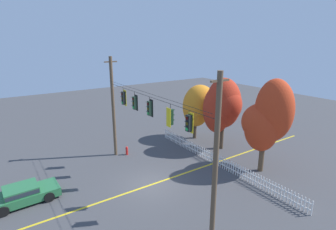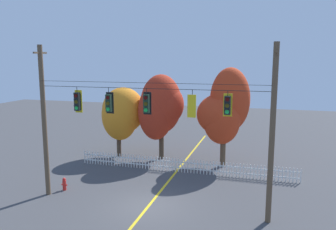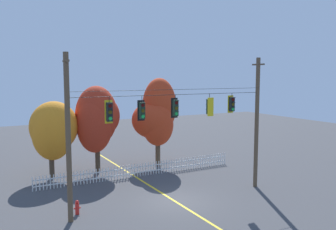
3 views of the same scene
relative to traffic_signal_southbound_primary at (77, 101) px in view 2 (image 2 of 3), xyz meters
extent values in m
plane|color=#424244|center=(4.06, -0.01, -5.63)|extent=(80.00, 80.00, 0.00)
cube|color=gold|center=(4.06, -0.01, -5.63)|extent=(0.16, 36.00, 0.01)
cylinder|color=brown|center=(-2.21, -0.01, -1.27)|extent=(0.27, 0.27, 8.73)
cylinder|color=brown|center=(10.32, -0.01, -1.27)|extent=(0.27, 0.27, 8.73)
cube|color=brown|center=(-2.21, -0.01, 2.65)|extent=(0.10, 1.10, 0.10)
cube|color=brown|center=(10.32, -0.01, 2.65)|extent=(0.10, 1.10, 0.10)
cylinder|color=black|center=(4.06, -0.01, 0.81)|extent=(12.33, 0.02, 0.02)
cylinder|color=black|center=(4.06, -0.26, 1.12)|extent=(12.33, 0.02, 0.02)
cylinder|color=black|center=(0.00, -0.01, 0.66)|extent=(0.03, 0.03, 0.31)
cube|color=yellow|center=(0.00, 0.12, 0.00)|extent=(0.43, 0.02, 1.25)
cube|color=black|center=(0.00, -0.01, 0.00)|extent=(0.30, 0.24, 1.01)
cylinder|color=#410706|center=(0.00, -0.15, 0.33)|extent=(0.20, 0.03, 0.20)
cube|color=black|center=(0.00, -0.19, 0.45)|extent=(0.22, 0.12, 0.06)
cylinder|color=#463B09|center=(0.00, -0.15, 0.00)|extent=(0.20, 0.03, 0.20)
cube|color=black|center=(0.00, -0.19, 0.11)|extent=(0.22, 0.12, 0.06)
cylinder|color=green|center=(0.00, -0.15, -0.34)|extent=(0.20, 0.03, 0.20)
cube|color=black|center=(0.00, -0.19, -0.23)|extent=(0.22, 0.12, 0.06)
cylinder|color=black|center=(1.90, -0.01, 0.63)|extent=(0.03, 0.03, 0.37)
cube|color=black|center=(1.90, 0.12, -0.02)|extent=(0.43, 0.02, 1.16)
cube|color=#1E3323|center=(1.90, -0.01, -0.02)|extent=(0.30, 0.24, 0.93)
cylinder|color=#410706|center=(1.90, -0.15, 0.29)|extent=(0.20, 0.03, 0.20)
cube|color=#1E3323|center=(1.90, -0.19, 0.41)|extent=(0.22, 0.12, 0.06)
cylinder|color=#463B09|center=(1.90, -0.15, -0.02)|extent=(0.20, 0.03, 0.20)
cube|color=#1E3323|center=(1.90, -0.19, 0.10)|extent=(0.22, 0.12, 0.06)
cylinder|color=green|center=(1.90, -0.15, -0.33)|extent=(0.20, 0.03, 0.20)
cube|color=#1E3323|center=(1.90, -0.19, -0.22)|extent=(0.22, 0.12, 0.06)
cylinder|color=black|center=(4.04, -0.01, 0.66)|extent=(0.03, 0.03, 0.30)
cube|color=black|center=(4.04, 0.12, 0.03)|extent=(0.43, 0.02, 1.18)
cube|color=#1E3323|center=(4.04, -0.01, 0.03)|extent=(0.30, 0.24, 0.95)
cylinder|color=#410706|center=(4.04, -0.15, 0.35)|extent=(0.20, 0.03, 0.20)
cube|color=#1E3323|center=(4.04, -0.19, 0.47)|extent=(0.22, 0.12, 0.06)
cylinder|color=#463B09|center=(4.04, -0.15, 0.03)|extent=(0.20, 0.03, 0.20)
cube|color=#1E3323|center=(4.04, -0.19, 0.15)|extent=(0.22, 0.12, 0.06)
cylinder|color=green|center=(4.04, -0.15, -0.28)|extent=(0.20, 0.03, 0.20)
cube|color=#1E3323|center=(4.04, -0.19, -0.17)|extent=(0.22, 0.12, 0.06)
cylinder|color=black|center=(6.45, -0.01, 0.64)|extent=(0.03, 0.03, 0.34)
cube|color=yellow|center=(6.45, -0.14, 0.01)|extent=(0.43, 0.02, 1.14)
cube|color=black|center=(6.45, -0.01, 0.01)|extent=(0.30, 0.24, 0.92)
cylinder|color=#410706|center=(6.45, 0.12, 0.32)|extent=(0.20, 0.03, 0.20)
cube|color=black|center=(6.45, 0.17, 0.43)|extent=(0.22, 0.12, 0.06)
cylinder|color=#463B09|center=(6.45, 0.12, 0.01)|extent=(0.20, 0.03, 0.20)
cube|color=black|center=(6.45, 0.17, 0.12)|extent=(0.22, 0.12, 0.06)
cylinder|color=green|center=(6.45, 0.12, -0.30)|extent=(0.20, 0.03, 0.20)
cube|color=black|center=(6.45, 0.17, -0.18)|extent=(0.22, 0.12, 0.06)
cylinder|color=black|center=(8.19, -0.01, 0.68)|extent=(0.03, 0.03, 0.26)
cube|color=yellow|center=(8.19, 0.12, 0.10)|extent=(0.43, 0.02, 1.12)
cube|color=black|center=(8.19, -0.01, 0.10)|extent=(0.30, 0.24, 0.91)
cylinder|color=#410706|center=(8.19, -0.15, 0.40)|extent=(0.20, 0.03, 0.20)
cube|color=black|center=(8.19, -0.19, 0.51)|extent=(0.22, 0.12, 0.06)
cylinder|color=#463B09|center=(8.19, -0.15, 0.10)|extent=(0.20, 0.03, 0.20)
cube|color=black|center=(8.19, -0.19, 0.21)|extent=(0.22, 0.12, 0.06)
cylinder|color=green|center=(8.19, -0.15, -0.20)|extent=(0.20, 0.03, 0.20)
cube|color=black|center=(8.19, -0.19, -0.09)|extent=(0.22, 0.12, 0.06)
cube|color=white|center=(-3.23, 6.06, -5.14)|extent=(0.06, 0.04, 0.98)
cube|color=white|center=(-3.01, 6.06, -5.14)|extent=(0.06, 0.04, 0.98)
cube|color=white|center=(-2.78, 6.06, -5.14)|extent=(0.06, 0.04, 0.98)
cube|color=white|center=(-2.56, 6.06, -5.14)|extent=(0.06, 0.04, 0.98)
cube|color=white|center=(-2.33, 6.06, -5.14)|extent=(0.06, 0.04, 0.98)
cube|color=white|center=(-2.11, 6.06, -5.14)|extent=(0.06, 0.04, 0.98)
cube|color=white|center=(-1.88, 6.06, -5.14)|extent=(0.06, 0.04, 0.98)
cube|color=white|center=(-1.65, 6.06, -5.14)|extent=(0.06, 0.04, 0.98)
cube|color=white|center=(-1.43, 6.06, -5.14)|extent=(0.06, 0.04, 0.98)
cube|color=white|center=(-1.20, 6.06, -5.14)|extent=(0.06, 0.04, 0.98)
cube|color=white|center=(-0.98, 6.06, -5.14)|extent=(0.06, 0.04, 0.98)
cube|color=white|center=(-0.75, 6.06, -5.14)|extent=(0.06, 0.04, 0.98)
cube|color=white|center=(-0.52, 6.06, -5.14)|extent=(0.06, 0.04, 0.98)
cube|color=white|center=(-0.30, 6.06, -5.14)|extent=(0.06, 0.04, 0.98)
cube|color=white|center=(-0.07, 6.06, -5.14)|extent=(0.06, 0.04, 0.98)
cube|color=white|center=(0.15, 6.06, -5.14)|extent=(0.06, 0.04, 0.98)
cube|color=white|center=(0.38, 6.06, -5.14)|extent=(0.06, 0.04, 0.98)
cube|color=white|center=(0.60, 6.06, -5.14)|extent=(0.06, 0.04, 0.98)
cube|color=white|center=(0.83, 6.06, -5.14)|extent=(0.06, 0.04, 0.98)
cube|color=white|center=(1.06, 6.06, -5.14)|extent=(0.06, 0.04, 0.98)
cube|color=white|center=(1.28, 6.06, -5.14)|extent=(0.06, 0.04, 0.98)
cube|color=white|center=(1.51, 6.06, -5.14)|extent=(0.06, 0.04, 0.98)
cube|color=white|center=(1.73, 6.06, -5.14)|extent=(0.06, 0.04, 0.98)
cube|color=white|center=(1.96, 6.06, -5.14)|extent=(0.06, 0.04, 0.98)
cube|color=white|center=(2.18, 6.06, -5.14)|extent=(0.06, 0.04, 0.98)
cube|color=white|center=(2.41, 6.06, -5.14)|extent=(0.06, 0.04, 0.98)
cube|color=white|center=(2.64, 6.06, -5.14)|extent=(0.06, 0.04, 0.98)
cube|color=white|center=(2.86, 6.06, -5.14)|extent=(0.06, 0.04, 0.98)
cube|color=white|center=(3.09, 6.06, -5.14)|extent=(0.06, 0.04, 0.98)
cube|color=white|center=(3.31, 6.06, -5.14)|extent=(0.06, 0.04, 0.98)
cube|color=white|center=(3.54, 6.06, -5.14)|extent=(0.06, 0.04, 0.98)
cube|color=white|center=(3.77, 6.06, -5.14)|extent=(0.06, 0.04, 0.98)
cube|color=white|center=(3.99, 6.06, -5.14)|extent=(0.06, 0.04, 0.98)
cube|color=white|center=(4.22, 6.06, -5.14)|extent=(0.06, 0.04, 0.98)
cube|color=white|center=(4.44, 6.06, -5.14)|extent=(0.06, 0.04, 0.98)
cube|color=white|center=(4.67, 6.06, -5.14)|extent=(0.06, 0.04, 0.98)
cube|color=white|center=(4.89, 6.06, -5.14)|extent=(0.06, 0.04, 0.98)
cube|color=white|center=(5.12, 6.06, -5.14)|extent=(0.06, 0.04, 0.98)
cube|color=white|center=(5.35, 6.06, -5.14)|extent=(0.06, 0.04, 0.98)
cube|color=white|center=(5.57, 6.06, -5.14)|extent=(0.06, 0.04, 0.98)
cube|color=white|center=(5.80, 6.06, -5.14)|extent=(0.06, 0.04, 0.98)
cube|color=white|center=(6.02, 6.06, -5.14)|extent=(0.06, 0.04, 0.98)
cube|color=white|center=(6.25, 6.06, -5.14)|extent=(0.06, 0.04, 0.98)
cube|color=white|center=(6.48, 6.06, -5.14)|extent=(0.06, 0.04, 0.98)
cube|color=white|center=(6.70, 6.06, -5.14)|extent=(0.06, 0.04, 0.98)
cube|color=white|center=(6.93, 6.06, -5.14)|extent=(0.06, 0.04, 0.98)
cube|color=white|center=(7.15, 6.06, -5.14)|extent=(0.06, 0.04, 0.98)
cube|color=white|center=(7.38, 6.06, -5.14)|extent=(0.06, 0.04, 0.98)
cube|color=white|center=(7.60, 6.06, -5.14)|extent=(0.06, 0.04, 0.98)
cube|color=white|center=(7.83, 6.06, -5.14)|extent=(0.06, 0.04, 0.98)
cube|color=white|center=(8.06, 6.06, -5.14)|extent=(0.06, 0.04, 0.98)
cube|color=white|center=(8.28, 6.06, -5.14)|extent=(0.06, 0.04, 0.98)
cube|color=white|center=(8.51, 6.06, -5.14)|extent=(0.06, 0.04, 0.98)
cube|color=white|center=(8.73, 6.06, -5.14)|extent=(0.06, 0.04, 0.98)
cube|color=white|center=(8.96, 6.06, -5.14)|extent=(0.06, 0.04, 0.98)
cube|color=white|center=(9.19, 6.06, -5.14)|extent=(0.06, 0.04, 0.98)
cube|color=white|center=(9.41, 6.06, -5.14)|extent=(0.06, 0.04, 0.98)
cube|color=white|center=(9.64, 6.06, -5.14)|extent=(0.06, 0.04, 0.98)
cube|color=white|center=(9.86, 6.06, -5.14)|extent=(0.06, 0.04, 0.98)
cube|color=white|center=(10.09, 6.06, -5.14)|extent=(0.06, 0.04, 0.98)
cube|color=white|center=(10.31, 6.06, -5.14)|extent=(0.06, 0.04, 0.98)
cube|color=white|center=(10.54, 6.06, -5.14)|extent=(0.06, 0.04, 0.98)
cube|color=white|center=(10.77, 6.06, -5.14)|extent=(0.06, 0.04, 0.98)
cube|color=white|center=(10.99, 6.06, -5.14)|extent=(0.06, 0.04, 0.98)
cube|color=white|center=(11.22, 6.06, -5.14)|extent=(0.06, 0.04, 0.98)
cube|color=white|center=(11.44, 6.06, -5.14)|extent=(0.06, 0.04, 0.98)
cube|color=white|center=(11.67, 6.06, -5.14)|extent=(0.06, 0.04, 0.98)
cube|color=white|center=(11.89, 6.06, -5.14)|extent=(0.06, 0.04, 0.98)
cube|color=white|center=(12.12, 6.06, -5.14)|extent=(0.06, 0.04, 0.98)
cube|color=white|center=(12.35, 6.06, -5.14)|extent=(0.06, 0.04, 0.98)
cube|color=white|center=(4.56, 6.09, -5.34)|extent=(15.58, 0.03, 0.08)
cube|color=white|center=(4.56, 6.09, -4.92)|extent=(15.58, 0.03, 0.08)
cylinder|color=#473828|center=(-1.51, 8.61, -4.52)|extent=(0.36, 0.36, 2.22)
ellipsoid|color=orange|center=(-1.37, 8.58, -2.21)|extent=(2.97, 2.62, 4.08)
ellipsoid|color=orange|center=(-1.19, 8.95, -1.83)|extent=(3.52, 3.12, 3.75)
cylinder|color=#473828|center=(2.07, 8.91, -4.34)|extent=(0.38, 0.38, 2.58)
ellipsoid|color=#B22D19|center=(1.74, 8.45, -1.77)|extent=(2.78, 2.44, 4.44)
ellipsoid|color=#B22D19|center=(2.05, 8.92, -1.19)|extent=(3.28, 3.10, 4.65)
ellipsoid|color=#B22D19|center=(2.39, 8.89, -1.22)|extent=(2.97, 2.74, 3.24)
cylinder|color=brown|center=(7.06, 8.26, -4.33)|extent=(0.40, 0.40, 2.60)
ellipsoid|color=red|center=(6.94, 8.00, -2.10)|extent=(2.66, 2.17, 3.51)
ellipsoid|color=red|center=(6.74, 8.60, -1.77)|extent=(3.48, 3.38, 3.07)
ellipsoid|color=red|center=(7.43, 8.67, -0.65)|extent=(2.93, 2.54, 4.73)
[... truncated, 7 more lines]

